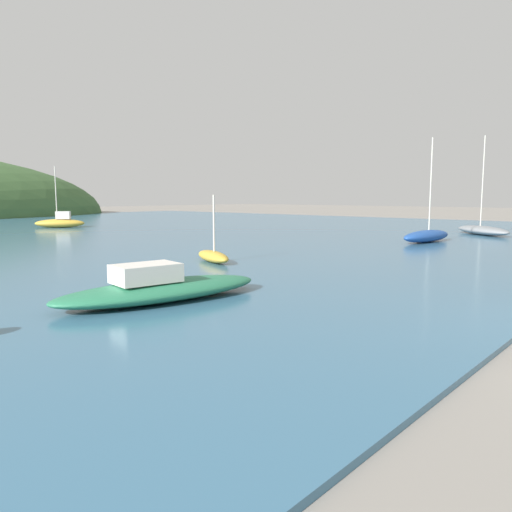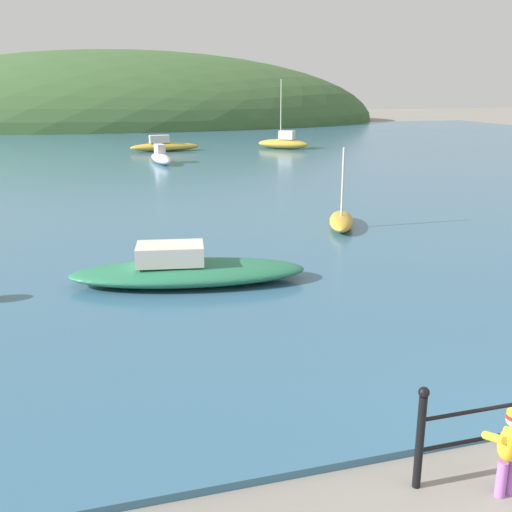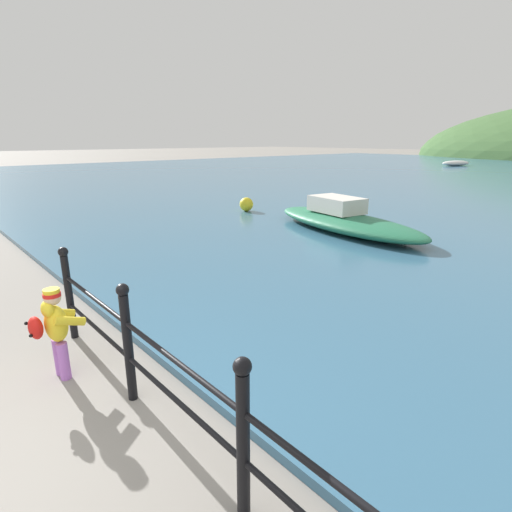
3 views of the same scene
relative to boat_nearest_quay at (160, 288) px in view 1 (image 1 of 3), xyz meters
name	(u,v)px [view 1 (image 1 of 3)]	position (x,y,z in m)	size (l,w,h in m)	color
boat_nearest_quay	(160,288)	(0.00, 0.00, 0.00)	(5.29, 2.49, 0.87)	#287551
boat_far_right	(60,222)	(11.31, 26.52, 0.12)	(3.52, 3.16, 4.53)	gold
boat_green_fishing	(213,256)	(5.40, 3.89, -0.06)	(1.65, 2.58, 2.41)	gold
boat_far_left	(427,236)	(18.04, 1.24, 0.05)	(4.33, 1.40, 5.30)	#1E4793
boat_twin_mast	(482,230)	(25.08, 0.66, 0.01)	(4.42, 4.69, 5.99)	gray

